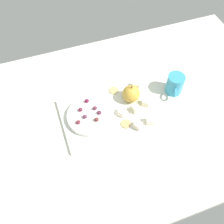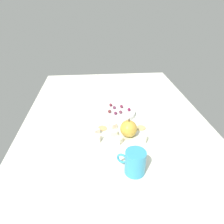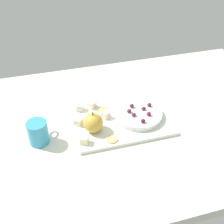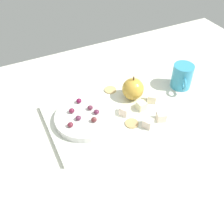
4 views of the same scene
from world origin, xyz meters
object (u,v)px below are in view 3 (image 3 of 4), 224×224
Objects in this scene: cheese_cube_1 at (92,105)px; grape_1 at (132,106)px; cheese_cube_2 at (84,140)px; cheese_cube_3 at (78,122)px; apple_whole at (93,123)px; cup at (38,132)px; platter at (121,121)px; cheese_cube_5 at (80,107)px; serving_dish at (138,114)px; grape_0 at (144,109)px; cracker_0 at (112,139)px; grape_4 at (149,114)px; grape_6 at (134,115)px; grape_5 at (143,121)px; cracker_1 at (103,110)px; cheese_cube_0 at (91,117)px; cheese_cube_4 at (106,115)px; grape_3 at (149,105)px; grape_2 at (129,112)px.

grape_1 reaches higher than cheese_cube_1.
cheese_cube_2 is 1.00× the size of cheese_cube_3.
cup is at bearing -2.57° from apple_whole.
platter is at bearing -151.27° from cheese_cube_2.
apple_whole is 13.41cm from cheese_cube_5.
serving_dish is 10.66× the size of grape_0.
cheese_cube_3 reaches higher than serving_dish.
grape_1 is 0.18× the size of cup.
cracker_0 is at bearing 163.12° from cup.
grape_4 is at bearing 163.50° from platter.
grape_6 is (-13.18, 12.09, 1.44)cm from cheese_cube_1.
serving_dish is 22.73cm from cheese_cube_3.
cheese_cube_3 is 1.57× the size of grape_1.
apple_whole is 17.87cm from grape_5.
cracker_1 is (-8.69, 2.38, -1.13)cm from cheese_cube_5.
grape_5 is at bearing 114.44° from grape_6.
cheese_cube_0 is (-0.26, -6.18, -2.22)cm from apple_whole.
cheese_cube_5 reaches higher than serving_dish.
cheese_cube_5 is at bearing -39.50° from cheese_cube_4.
cheese_cube_1 is 1.57× the size of grape_6.
cracker_1 is at bearing -20.81° from grape_1.
grape_1 is 1.00× the size of grape_3.
apple_whole is 0.74× the size of cup.
cheese_cube_3 is 1.57× the size of grape_6.
cheese_cube_1 reaches higher than cracker_0.
grape_0 is at bearing -178.25° from grape_2.
cheese_cube_0 reaches higher than cracker_1.
grape_5 is at bearing 55.77° from grape_3.
grape_4 is at bearing 145.30° from cracker_1.
platter is 11.49cm from cheese_cube_0.
cheese_cube_2 reaches higher than cracker_0.
cheese_cube_5 is (13.69, -9.78, 2.02)cm from platter.
cup is (37.22, 2.23, 1.89)cm from serving_dish.
cheese_cube_0 is at bearing -1.71° from grape_3.
cheese_cube_2 and cheese_cube_5 have the same top height.
grape_2 reaches higher than cheese_cube_1.
grape_2 is at bearing 164.66° from cheese_cube_4.
serving_dish is 6.08cm from grape_3.
cheese_cube_2 is 1.57× the size of grape_5.
cheese_cube_1 is at bearing -28.45° from grape_0.
cheese_cube_1 is 4.85cm from cracker_1.
apple_whole is 21.13cm from grape_4.
serving_dish is at bearing 112.43° from grape_1.
grape_6 is (-20.11, -6.77, 1.44)cm from cheese_cube_2.
cracker_1 is 13.44cm from grape_6.
cheese_cube_0 is 1.57× the size of grape_5.
grape_1 is at bearing -100.74° from grape_6.
grape_5 is at bearing 132.66° from cheese_cube_1.
grape_4 is 40.27cm from cup.
cheese_cube_5 is (2.78, -6.80, 0.00)cm from cheese_cube_0.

